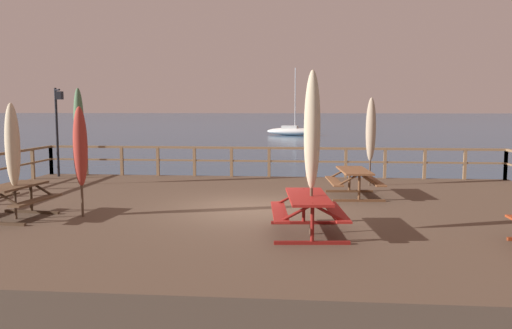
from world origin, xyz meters
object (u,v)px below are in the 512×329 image
(patio_umbrella_short_front, at_px, (79,123))
(lamp_post_hooked, at_px, (58,118))
(sailboat_distant, at_px, (292,131))
(picnic_table_back_left, at_px, (354,177))
(picnic_table_mid_centre, at_px, (14,195))
(patio_umbrella_tall_mid_left, at_px, (312,131))
(patio_umbrella_tall_back_right, at_px, (371,130))
(patio_umbrella_tall_back_left, at_px, (80,147))
(picnic_table_mid_right, at_px, (308,206))
(patio_umbrella_tall_mid_right, at_px, (13,146))

(patio_umbrella_short_front, height_order, lamp_post_hooked, lamp_post_hooked)
(lamp_post_hooked, height_order, sailboat_distant, sailboat_distant)
(picnic_table_back_left, bearing_deg, picnic_table_mid_centre, -155.04)
(patio_umbrella_tall_mid_left, bearing_deg, picnic_table_mid_centre, 172.78)
(picnic_table_back_left, relative_size, patio_umbrella_tall_mid_left, 0.63)
(patio_umbrella_tall_back_right, bearing_deg, patio_umbrella_tall_back_left, -142.46)
(picnic_table_mid_centre, distance_m, sailboat_distant, 49.66)
(picnic_table_mid_centre, relative_size, picnic_table_mid_right, 0.81)
(patio_umbrella_tall_mid_right, bearing_deg, patio_umbrella_tall_mid_left, -6.96)
(patio_umbrella_tall_mid_right, distance_m, sailboat_distant, 49.71)
(picnic_table_back_left, height_order, picnic_table_mid_right, same)
(patio_umbrella_tall_mid_right, relative_size, patio_umbrella_tall_back_right, 0.92)
(picnic_table_back_left, distance_m, sailboat_distant, 45.82)
(patio_umbrella_tall_back_left, bearing_deg, patio_umbrella_tall_mid_right, -164.34)
(patio_umbrella_tall_back_right, bearing_deg, patio_umbrella_short_front, -176.15)
(picnic_table_back_left, height_order, patio_umbrella_tall_mid_right, patio_umbrella_tall_mid_right)
(patio_umbrella_short_front, bearing_deg, patio_umbrella_tall_mid_left, -39.31)
(picnic_table_back_left, relative_size, patio_umbrella_tall_mid_right, 0.79)
(picnic_table_mid_right, xyz_separation_m, patio_umbrella_short_front, (-7.33, 5.99, 1.42))
(patio_umbrella_tall_mid_left, distance_m, patio_umbrella_short_front, 9.57)
(patio_umbrella_tall_back_left, relative_size, lamp_post_hooked, 0.79)
(sailboat_distant, bearing_deg, picnic_table_mid_centre, -95.82)
(picnic_table_back_left, xyz_separation_m, picnic_table_mid_centre, (-7.89, -3.67, -0.01))
(picnic_table_back_left, relative_size, picnic_table_mid_centre, 1.17)
(lamp_post_hooked, distance_m, sailboat_distant, 43.15)
(picnic_table_back_left, height_order, patio_umbrella_tall_mid_left, patio_umbrella_tall_mid_left)
(picnic_table_back_left, height_order, patio_umbrella_short_front, patio_umbrella_short_front)
(patio_umbrella_tall_back_left, xyz_separation_m, patio_umbrella_short_front, (-2.20, 4.87, 0.38))
(picnic_table_mid_centre, xyz_separation_m, patio_umbrella_tall_mid_left, (6.64, -0.84, 1.49))
(patio_umbrella_tall_mid_right, xyz_separation_m, patio_umbrella_tall_back_right, (8.54, 5.88, 0.14))
(picnic_table_mid_right, relative_size, patio_umbrella_tall_mid_right, 0.83)
(picnic_table_mid_centre, distance_m, lamp_post_hooked, 7.47)
(picnic_table_mid_centre, xyz_separation_m, picnic_table_mid_right, (6.58, -0.78, 0.01))
(patio_umbrella_tall_back_left, bearing_deg, sailboat_distant, 85.81)
(picnic_table_mid_centre, xyz_separation_m, lamp_post_hooked, (-2.30, 6.93, 1.56))
(sailboat_distant, bearing_deg, picnic_table_mid_right, -88.24)
(patio_umbrella_tall_mid_left, xyz_separation_m, lamp_post_hooked, (-8.94, 7.77, 0.07))
(patio_umbrella_tall_back_right, height_order, patio_umbrella_short_front, patio_umbrella_short_front)
(patio_umbrella_tall_back_left, bearing_deg, picnic_table_mid_right, -12.39)
(picnic_table_mid_right, bearing_deg, picnic_table_mid_centre, 173.26)
(picnic_table_back_left, xyz_separation_m, patio_umbrella_tall_mid_right, (-7.84, -3.71, 1.09))
(patio_umbrella_short_front, relative_size, lamp_post_hooked, 0.98)
(patio_umbrella_tall_back_left, distance_m, patio_umbrella_tall_back_right, 9.02)
(lamp_post_hooked, bearing_deg, picnic_table_mid_centre, -71.64)
(picnic_table_mid_right, bearing_deg, patio_umbrella_short_front, 140.74)
(picnic_table_back_left, xyz_separation_m, patio_umbrella_tall_back_right, (0.70, 2.17, 1.23))
(picnic_table_mid_centre, relative_size, patio_umbrella_tall_mid_left, 0.54)
(picnic_table_back_left, xyz_separation_m, patio_umbrella_tall_mid_left, (-1.25, -4.51, 1.48))
(picnic_table_mid_centre, bearing_deg, picnic_table_back_left, 24.96)
(picnic_table_mid_centre, height_order, lamp_post_hooked, lamp_post_hooked)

